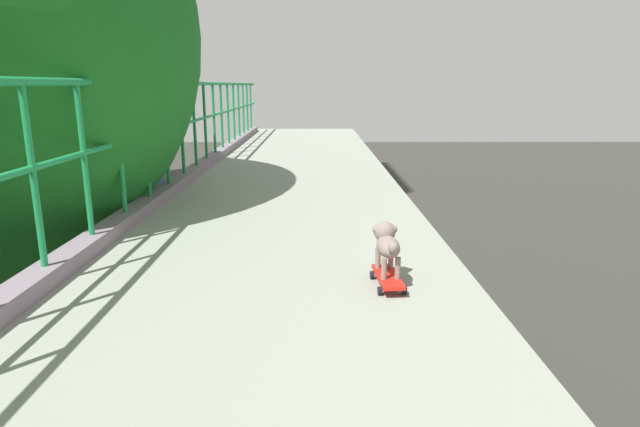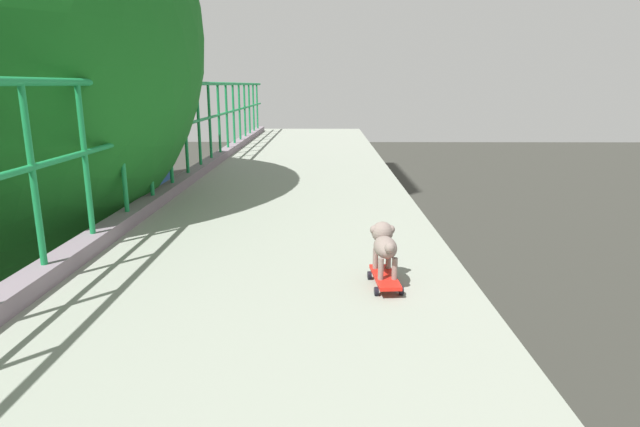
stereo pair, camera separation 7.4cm
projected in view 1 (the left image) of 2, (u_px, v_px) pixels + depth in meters
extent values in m
cylinder|color=#198644|center=(33.00, 178.00, 3.34)|extent=(0.04, 0.04, 1.19)
cylinder|color=#198644|center=(84.00, 161.00, 4.08)|extent=(0.04, 0.04, 1.19)
cylinder|color=#198644|center=(120.00, 149.00, 4.81)|extent=(0.04, 0.04, 1.19)
cylinder|color=#198644|center=(146.00, 141.00, 5.54)|extent=(0.04, 0.04, 1.19)
cylinder|color=#198644|center=(166.00, 134.00, 6.28)|extent=(0.04, 0.04, 1.19)
cylinder|color=#198644|center=(182.00, 129.00, 7.01)|extent=(0.04, 0.04, 1.19)
cylinder|color=#198644|center=(194.00, 125.00, 7.74)|extent=(0.04, 0.04, 1.19)
cylinder|color=#198644|center=(205.00, 121.00, 8.47)|extent=(0.04, 0.04, 1.19)
cylinder|color=#198644|center=(214.00, 119.00, 9.21)|extent=(0.04, 0.04, 1.19)
cylinder|color=#198644|center=(222.00, 116.00, 9.94)|extent=(0.04, 0.04, 1.19)
cylinder|color=#198644|center=(228.00, 114.00, 10.67)|extent=(0.04, 0.04, 1.19)
cylinder|color=#198644|center=(234.00, 112.00, 11.40)|extent=(0.04, 0.04, 1.19)
cylinder|color=#198644|center=(239.00, 110.00, 12.14)|extent=(0.04, 0.04, 1.19)
cylinder|color=#198644|center=(243.00, 109.00, 12.87)|extent=(0.04, 0.04, 1.19)
cylinder|color=#198644|center=(247.00, 108.00, 13.60)|extent=(0.04, 0.04, 1.19)
cylinder|color=#198644|center=(251.00, 106.00, 14.33)|extent=(0.04, 0.04, 1.19)
cylinder|color=black|center=(69.00, 384.00, 11.10)|extent=(0.20, 0.67, 0.67)
cylinder|color=black|center=(1.00, 312.00, 14.59)|extent=(0.19, 0.66, 0.66)
cube|color=navy|center=(101.00, 193.00, 24.00)|extent=(2.32, 11.75, 2.79)
cube|color=black|center=(100.00, 182.00, 23.88)|extent=(2.34, 10.81, 0.70)
cylinder|color=black|center=(154.00, 199.00, 28.28)|extent=(0.28, 0.96, 0.96)
cylinder|color=black|center=(113.00, 199.00, 28.27)|extent=(0.28, 0.96, 0.96)
cylinder|color=black|center=(99.00, 238.00, 21.15)|extent=(0.28, 0.96, 0.96)
cylinder|color=black|center=(44.00, 238.00, 21.14)|extent=(0.28, 0.96, 0.96)
cube|color=red|center=(388.00, 277.00, 3.45)|extent=(0.17, 0.45, 0.02)
cylinder|color=black|center=(395.00, 274.00, 3.60)|extent=(0.03, 0.06, 0.06)
cylinder|color=black|center=(372.00, 275.00, 3.59)|extent=(0.03, 0.06, 0.06)
cylinder|color=black|center=(405.00, 290.00, 3.33)|extent=(0.03, 0.06, 0.06)
cylinder|color=black|center=(380.00, 291.00, 3.31)|extent=(0.03, 0.06, 0.06)
cylinder|color=gray|center=(391.00, 258.00, 3.57)|extent=(0.04, 0.04, 0.14)
cylinder|color=gray|center=(378.00, 258.00, 3.56)|extent=(0.04, 0.04, 0.14)
cylinder|color=gray|center=(398.00, 268.00, 3.36)|extent=(0.04, 0.04, 0.14)
cylinder|color=gray|center=(384.00, 269.00, 3.36)|extent=(0.04, 0.04, 0.14)
ellipsoid|color=gray|center=(388.00, 247.00, 3.43)|extent=(0.17, 0.29, 0.13)
sphere|color=gray|center=(385.00, 232.00, 3.53)|extent=(0.14, 0.14, 0.14)
ellipsoid|color=gray|center=(383.00, 231.00, 3.60)|extent=(0.06, 0.07, 0.04)
sphere|color=gray|center=(393.00, 229.00, 3.53)|extent=(0.06, 0.06, 0.06)
sphere|color=gray|center=(377.00, 230.00, 3.53)|extent=(0.06, 0.06, 0.06)
sphere|color=gray|center=(393.00, 247.00, 3.28)|extent=(0.07, 0.07, 0.07)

